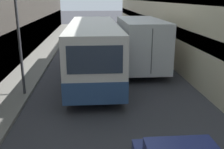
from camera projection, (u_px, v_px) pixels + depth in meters
The scene contains 5 objects.
ground_plane at pixel (108, 82), 14.04m from camera, with size 150.00×150.00×0.00m, color #38383D.
sidewalk_left at pixel (19, 83), 13.66m from camera, with size 1.88×60.00×0.15m.
bus at pixel (94, 50), 14.35m from camera, with size 2.55×9.76×3.06m.
box_truck at pixel (138, 41), 16.88m from camera, with size 2.36×8.30×3.12m.
panel_van at pixel (91, 33), 25.05m from camera, with size 1.90×4.08×1.86m.
Camera 1 is at (-0.85, 1.69, 4.41)m, focal length 42.00 mm.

